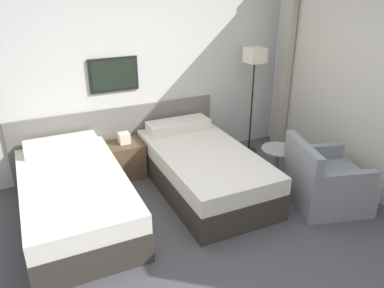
# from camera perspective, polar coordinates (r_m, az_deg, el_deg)

# --- Properties ---
(ground_plane) EXTENTS (16.00, 16.00, 0.00)m
(ground_plane) POSITION_cam_1_polar(r_m,az_deg,el_deg) (4.03, 3.82, -13.98)
(ground_plane) COLOR #47474C
(wall_headboard) EXTENTS (10.00, 0.10, 2.70)m
(wall_headboard) POSITION_cam_1_polar(r_m,az_deg,el_deg) (5.18, -7.17, 10.69)
(wall_headboard) COLOR silver
(wall_headboard) RESTS_ON ground_plane
(bed_near_door) EXTENTS (1.08, 2.04, 0.66)m
(bed_near_door) POSITION_cam_1_polar(r_m,az_deg,el_deg) (4.34, -17.41, -7.70)
(bed_near_door) COLOR #332D28
(bed_near_door) RESTS_ON ground_plane
(bed_near_window) EXTENTS (1.08, 2.04, 0.66)m
(bed_near_window) POSITION_cam_1_polar(r_m,az_deg,el_deg) (4.73, 1.64, -3.76)
(bed_near_window) COLOR #332D28
(bed_near_window) RESTS_ON ground_plane
(nightstand) EXTENTS (0.45, 0.44, 0.62)m
(nightstand) POSITION_cam_1_polar(r_m,az_deg,el_deg) (5.12, -10.06, -2.18)
(nightstand) COLOR brown
(nightstand) RESTS_ON ground_plane
(floor_lamp) EXTENTS (0.25, 0.25, 1.59)m
(floor_lamp) POSITION_cam_1_polar(r_m,az_deg,el_deg) (5.49, 9.49, 11.76)
(floor_lamp) COLOR black
(floor_lamp) RESTS_ON ground_plane
(side_table) EXTENTS (0.44, 0.44, 0.48)m
(side_table) POSITION_cam_1_polar(r_m,az_deg,el_deg) (4.96, 12.91, -2.17)
(side_table) COLOR gray
(side_table) RESTS_ON ground_plane
(armchair) EXTENTS (1.00, 1.00, 0.80)m
(armchair) POSITION_cam_1_polar(r_m,az_deg,el_deg) (4.68, 19.57, -5.67)
(armchair) COLOR gray
(armchair) RESTS_ON ground_plane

